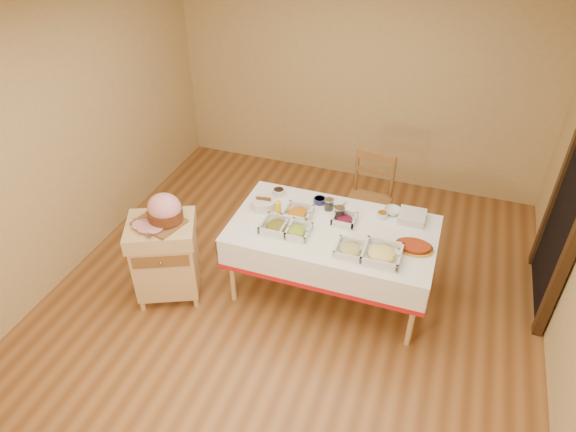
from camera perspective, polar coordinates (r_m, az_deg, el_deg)
The scene contains 23 objects.
room_shell at distance 4.10m, azimuth 0.25°, elevation 3.12°, with size 5.00×5.00×5.00m.
doorway at distance 4.92m, azimuth 29.15°, elevation 1.64°, with size 0.09×1.10×2.20m.
dining_table at distance 4.67m, azimuth 4.92°, elevation -2.89°, with size 1.82×1.02×0.76m.
butcher_cart at distance 4.84m, azimuth -13.48°, elevation -4.24°, with size 0.74×0.69×0.84m.
dining_chair at distance 5.42m, azimuth 8.94°, elevation 1.78°, with size 0.47×0.45×1.00m.
ham_on_board at distance 4.55m, azimuth -13.64°, elevation 0.53°, with size 0.43×0.41×0.28m.
serving_dish_a at distance 4.52m, azimuth -1.28°, elevation -1.13°, with size 0.27×0.26×0.11m.
serving_dish_b at distance 4.47m, azimuth 0.88°, elevation -1.65°, with size 0.24×0.24×0.10m.
serving_dish_c at distance 4.31m, azimuth 6.94°, elevation -3.71°, with size 0.24×0.24×0.10m.
serving_dish_d at distance 4.29m, azimuth 10.41°, elevation -4.17°, with size 0.31×0.31×0.12m.
serving_dish_e at distance 4.68m, azimuth 1.10°, elevation 0.33°, with size 0.26×0.25×0.12m.
serving_dish_f at distance 4.64m, azimuth 6.27°, elevation -0.37°, with size 0.21×0.20×0.10m.
small_bowl_left at distance 4.98m, azimuth -1.04°, elevation 2.74°, with size 0.12×0.12×0.06m.
small_bowl_mid at distance 4.87m, azimuth 3.54°, elevation 1.77°, with size 0.12×0.12×0.05m.
small_bowl_right at distance 4.75m, azimuth 10.43°, elevation 0.17°, with size 0.10×0.10×0.05m.
bowl_white_imported at distance 4.87m, azimuth 5.51°, elevation 1.53°, with size 0.14×0.14×0.03m, color silver.
bowl_small_imported at distance 4.82m, azimuth 11.53°, elevation 0.56°, with size 0.16×0.16×0.05m, color silver.
preserve_jar_left at distance 4.77m, azimuth 4.56°, elevation 1.24°, with size 0.09×0.09×0.11m.
preserve_jar_right at distance 4.66m, azimuth 5.75°, elevation 0.27°, with size 0.09×0.09×0.12m.
mustard_bottle at distance 4.68m, azimuth -1.12°, elevation 0.96°, with size 0.05×0.05×0.17m.
bread_basket at distance 4.79m, azimuth -2.72°, elevation 1.40°, with size 0.23×0.23×0.10m.
plate_stack at distance 4.77m, azimuth 13.62°, elevation -0.08°, with size 0.24×0.24×0.07m.
brass_platter at distance 4.45m, azimuth 13.81°, elevation -3.34°, with size 0.32×0.23×0.04m.
Camera 1 is at (1.12, -3.25, 3.53)m, focal length 32.00 mm.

